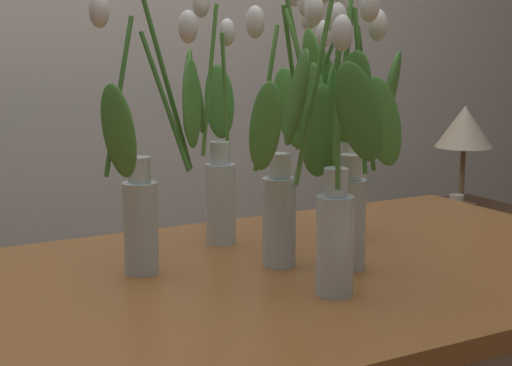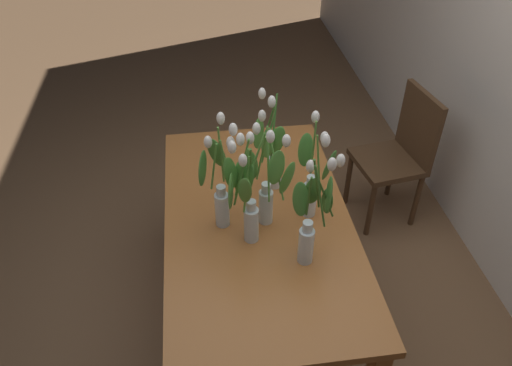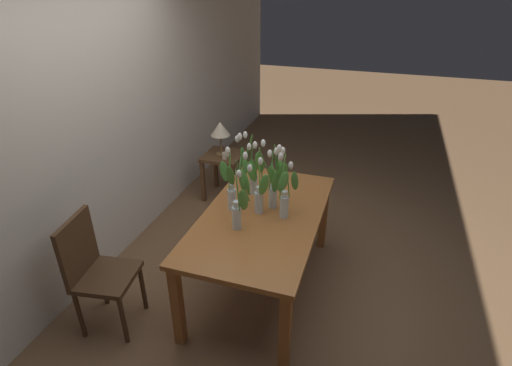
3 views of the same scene
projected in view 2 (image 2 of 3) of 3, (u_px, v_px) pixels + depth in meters
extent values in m
plane|color=brown|center=(257.00, 311.00, 2.87)|extent=(18.00, 18.00, 0.00)
cube|color=#A3602D|center=(258.00, 221.00, 2.42)|extent=(1.60, 0.90, 0.04)
cube|color=#A3602D|center=(182.00, 190.00, 3.18)|extent=(0.07, 0.07, 0.70)
cube|color=#A3602D|center=(301.00, 180.00, 3.26)|extent=(0.07, 0.07, 0.70)
cylinder|color=silver|center=(222.00, 210.00, 2.32)|extent=(0.07, 0.07, 0.18)
cylinder|color=silver|center=(221.00, 191.00, 2.25)|extent=(0.04, 0.04, 0.05)
cylinder|color=silver|center=(222.00, 214.00, 2.34)|extent=(0.06, 0.06, 0.11)
cylinder|color=#56933D|center=(227.00, 169.00, 2.15)|extent=(0.04, 0.05, 0.28)
ellipsoid|color=white|center=(231.00, 143.00, 2.05)|extent=(0.04, 0.04, 0.06)
ellipsoid|color=#427F33|center=(238.00, 178.00, 2.19)|extent=(0.08, 0.06, 0.17)
cylinder|color=#56933D|center=(214.00, 167.00, 2.18)|extent=(0.03, 0.04, 0.26)
ellipsoid|color=white|center=(208.00, 142.00, 2.10)|extent=(0.04, 0.04, 0.06)
ellipsoid|color=#427F33|center=(203.00, 168.00, 2.17)|extent=(0.11, 0.07, 0.18)
cylinder|color=#56933D|center=(221.00, 156.00, 2.17)|extent=(0.07, 0.03, 0.34)
ellipsoid|color=white|center=(221.00, 118.00, 2.09)|extent=(0.04, 0.04, 0.06)
ellipsoid|color=#427F33|center=(217.00, 153.00, 2.22)|extent=(0.05, 0.12, 0.18)
cylinder|color=silver|center=(310.00, 200.00, 2.37)|extent=(0.07, 0.07, 0.18)
cylinder|color=silver|center=(311.00, 181.00, 2.30)|extent=(0.04, 0.04, 0.05)
cylinder|color=silver|center=(309.00, 205.00, 2.39)|extent=(0.06, 0.06, 0.11)
cylinder|color=#56933D|center=(318.00, 161.00, 2.21)|extent=(0.03, 0.03, 0.27)
ellipsoid|color=white|center=(324.00, 138.00, 2.11)|extent=(0.04, 0.04, 0.06)
ellipsoid|color=#427F33|center=(329.00, 165.00, 2.22)|extent=(0.07, 0.10, 0.18)
cylinder|color=#56933D|center=(313.00, 150.00, 2.22)|extent=(0.04, 0.01, 0.33)
ellipsoid|color=white|center=(315.00, 117.00, 2.13)|extent=(0.04, 0.04, 0.06)
ellipsoid|color=#427F33|center=(306.00, 150.00, 2.27)|extent=(0.06, 0.08, 0.17)
cylinder|color=silver|center=(275.00, 172.00, 2.55)|extent=(0.07, 0.07, 0.18)
cylinder|color=silver|center=(276.00, 154.00, 2.47)|extent=(0.04, 0.04, 0.05)
cylinder|color=silver|center=(275.00, 176.00, 2.56)|extent=(0.06, 0.06, 0.11)
cylinder|color=#3D752D|center=(268.00, 124.00, 2.42)|extent=(0.09, 0.06, 0.29)
ellipsoid|color=white|center=(262.00, 94.00, 2.35)|extent=(0.04, 0.04, 0.06)
ellipsoid|color=#4C8E38|center=(258.00, 133.00, 2.46)|extent=(0.08, 0.08, 0.18)
cylinder|color=#3D752D|center=(274.00, 130.00, 2.32)|extent=(0.09, 0.05, 0.35)
ellipsoid|color=white|center=(272.00, 102.00, 2.18)|extent=(0.04, 0.04, 0.06)
ellipsoid|color=#4C8E38|center=(277.00, 140.00, 2.30)|extent=(0.07, 0.11, 0.18)
cylinder|color=#3D752D|center=(269.00, 136.00, 2.36)|extent=(0.07, 0.08, 0.26)
ellipsoid|color=white|center=(262.00, 116.00, 2.24)|extent=(0.04, 0.04, 0.06)
ellipsoid|color=#4C8E38|center=(267.00, 143.00, 2.32)|extent=(0.07, 0.08, 0.18)
cylinder|color=silver|center=(266.00, 207.00, 2.34)|extent=(0.07, 0.07, 0.18)
cylinder|color=silver|center=(266.00, 188.00, 2.26)|extent=(0.04, 0.04, 0.05)
cylinder|color=silver|center=(266.00, 211.00, 2.35)|extent=(0.06, 0.06, 0.11)
cylinder|color=#56933D|center=(253.00, 166.00, 2.14)|extent=(0.06, 0.11, 0.30)
ellipsoid|color=white|center=(240.00, 139.00, 2.01)|extent=(0.04, 0.04, 0.06)
ellipsoid|color=#4C8E38|center=(248.00, 178.00, 2.12)|extent=(0.09, 0.07, 0.18)
cylinder|color=#56933D|center=(268.00, 165.00, 2.12)|extent=(0.09, 0.01, 0.34)
ellipsoid|color=white|center=(270.00, 137.00, 1.97)|extent=(0.04, 0.04, 0.06)
ellipsoid|color=#4C8E38|center=(276.00, 168.00, 2.08)|extent=(0.04, 0.09, 0.18)
cylinder|color=#56933D|center=(261.00, 159.00, 2.21)|extent=(0.07, 0.04, 0.28)
ellipsoid|color=white|center=(257.00, 129.00, 2.14)|extent=(0.04, 0.04, 0.06)
ellipsoid|color=#4C8E38|center=(251.00, 165.00, 2.25)|extent=(0.06, 0.10, 0.18)
cylinder|color=#56933D|center=(276.00, 167.00, 2.13)|extent=(0.10, 0.07, 0.31)
ellipsoid|color=white|center=(286.00, 141.00, 1.99)|extent=(0.04, 0.04, 0.06)
ellipsoid|color=#4C8E38|center=(287.00, 178.00, 2.15)|extent=(0.07, 0.11, 0.18)
cylinder|color=silver|center=(306.00, 246.00, 2.14)|extent=(0.07, 0.07, 0.18)
cylinder|color=silver|center=(308.00, 227.00, 2.07)|extent=(0.04, 0.04, 0.05)
cylinder|color=silver|center=(305.00, 251.00, 2.16)|extent=(0.06, 0.06, 0.11)
cylinder|color=#3D752D|center=(309.00, 197.00, 2.02)|extent=(0.07, 0.02, 0.26)
ellipsoid|color=white|center=(310.00, 166.00, 1.96)|extent=(0.04, 0.04, 0.06)
ellipsoid|color=#427F33|center=(301.00, 199.00, 2.08)|extent=(0.06, 0.08, 0.18)
cylinder|color=#3D752D|center=(320.00, 197.00, 1.97)|extent=(0.01, 0.07, 0.32)
ellipsoid|color=white|center=(332.00, 164.00, 1.87)|extent=(0.04, 0.04, 0.06)
ellipsoid|color=#427F33|center=(329.00, 195.00, 2.00)|extent=(0.10, 0.04, 0.18)
cylinder|color=#3D752D|center=(317.00, 185.00, 2.01)|extent=(0.11, 0.08, 0.34)
ellipsoid|color=white|center=(326.00, 141.00, 1.94)|extent=(0.04, 0.04, 0.06)
ellipsoid|color=#427F33|center=(312.00, 191.00, 2.09)|extent=(0.09, 0.09, 0.18)
cylinder|color=#3D752D|center=(324.00, 195.00, 2.00)|extent=(0.05, 0.11, 0.29)
ellipsoid|color=white|center=(341.00, 160.00, 1.93)|extent=(0.04, 0.04, 0.06)
ellipsoid|color=#427F33|center=(327.00, 201.00, 2.08)|extent=(0.12, 0.05, 0.18)
cylinder|color=silver|center=(251.00, 225.00, 2.24)|extent=(0.07, 0.07, 0.18)
cylinder|color=silver|center=(251.00, 206.00, 2.17)|extent=(0.04, 0.04, 0.05)
cylinder|color=silver|center=(251.00, 229.00, 2.26)|extent=(0.06, 0.06, 0.11)
cylinder|color=#478433|center=(251.00, 173.00, 2.11)|extent=(0.08, 0.02, 0.30)
ellipsoid|color=white|center=(250.00, 138.00, 2.05)|extent=(0.04, 0.04, 0.06)
ellipsoid|color=#4C8E38|center=(244.00, 172.00, 2.16)|extent=(0.03, 0.11, 0.18)
cylinder|color=#478433|center=(242.00, 169.00, 2.09)|extent=(0.08, 0.06, 0.35)
ellipsoid|color=white|center=(233.00, 130.00, 2.00)|extent=(0.04, 0.04, 0.06)
ellipsoid|color=#4C8E38|center=(230.00, 173.00, 2.12)|extent=(0.06, 0.10, 0.18)
cylinder|color=#478433|center=(247.00, 185.00, 2.07)|extent=(0.03, 0.04, 0.28)
ellipsoid|color=white|center=(243.00, 160.00, 1.97)|extent=(0.04, 0.04, 0.06)
ellipsoid|color=#4C8E38|center=(245.00, 191.00, 2.02)|extent=(0.11, 0.08, 0.18)
cylinder|color=#478433|center=(241.00, 178.00, 2.08)|extent=(0.02, 0.07, 0.31)
ellipsoid|color=white|center=(232.00, 147.00, 1.98)|extent=(0.04, 0.04, 0.06)
ellipsoid|color=#4C8E38|center=(231.00, 191.00, 2.09)|extent=(0.11, 0.05, 0.18)
cube|color=#4C331E|center=(387.00, 162.00, 3.25)|extent=(0.46, 0.46, 0.04)
cylinder|color=#4C331E|center=(370.00, 210.00, 3.23)|extent=(0.04, 0.04, 0.43)
cylinder|color=#4C331E|center=(348.00, 179.00, 3.49)|extent=(0.04, 0.04, 0.43)
cylinder|color=#4C331E|center=(416.00, 200.00, 3.31)|extent=(0.04, 0.04, 0.43)
cylinder|color=#4C331E|center=(392.00, 171.00, 3.56)|extent=(0.04, 0.04, 0.43)
cube|color=#4C331E|center=(419.00, 126.00, 3.13)|extent=(0.40, 0.10, 0.46)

